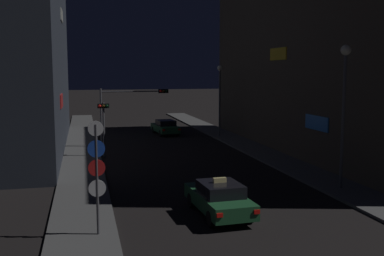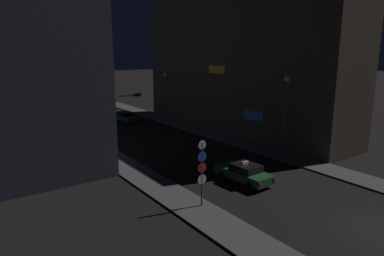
{
  "view_description": "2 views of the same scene",
  "coord_description": "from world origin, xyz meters",
  "px_view_note": "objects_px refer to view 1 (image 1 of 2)",
  "views": [
    {
      "loc": [
        -6.34,
        -8.61,
        6.0
      ],
      "look_at": [
        0.22,
        18.88,
        2.54
      ],
      "focal_mm": 42.91,
      "sensor_mm": 36.0,
      "label": 1
    },
    {
      "loc": [
        -17.9,
        -7.88,
        9.49
      ],
      "look_at": [
        0.55,
        17.93,
        2.34
      ],
      "focal_mm": 32.36,
      "sensor_mm": 36.0,
      "label": 2
    }
  ],
  "objects_px": {
    "sign_pole_left": "(97,170)",
    "street_lamp_far_block": "(220,89)",
    "traffic_light_overhead": "(130,103)",
    "taxi": "(219,198)",
    "traffic_light_left_kerb": "(104,118)",
    "street_lamp_near_block": "(344,90)",
    "far_car": "(165,127)"
  },
  "relations": [
    {
      "from": "taxi",
      "to": "sign_pole_left",
      "type": "xyz_separation_m",
      "value": [
        -5.05,
        -1.53,
        1.79
      ]
    },
    {
      "from": "traffic_light_left_kerb",
      "to": "taxi",
      "type": "bearing_deg",
      "value": -74.22
    },
    {
      "from": "traffic_light_left_kerb",
      "to": "street_lamp_near_block",
      "type": "relative_size",
      "value": 0.54
    },
    {
      "from": "taxi",
      "to": "far_car",
      "type": "bearing_deg",
      "value": 85.01
    },
    {
      "from": "sign_pole_left",
      "to": "taxi",
      "type": "bearing_deg",
      "value": 16.86
    },
    {
      "from": "far_car",
      "to": "street_lamp_far_block",
      "type": "xyz_separation_m",
      "value": [
        4.43,
        -3.35,
        3.74
      ]
    },
    {
      "from": "sign_pole_left",
      "to": "street_lamp_near_block",
      "type": "relative_size",
      "value": 0.58
    },
    {
      "from": "sign_pole_left",
      "to": "street_lamp_far_block",
      "type": "relative_size",
      "value": 0.64
    },
    {
      "from": "far_car",
      "to": "traffic_light_left_kerb",
      "type": "height_order",
      "value": "traffic_light_left_kerb"
    },
    {
      "from": "street_lamp_near_block",
      "to": "sign_pole_left",
      "type": "bearing_deg",
      "value": -162.06
    },
    {
      "from": "far_car",
      "to": "sign_pole_left",
      "type": "xyz_separation_m",
      "value": [
        -7.25,
        -26.78,
        1.79
      ]
    },
    {
      "from": "taxi",
      "to": "street_lamp_far_block",
      "type": "bearing_deg",
      "value": 73.15
    },
    {
      "from": "taxi",
      "to": "far_car",
      "type": "height_order",
      "value": "taxi"
    },
    {
      "from": "far_car",
      "to": "traffic_light_overhead",
      "type": "relative_size",
      "value": 0.84
    },
    {
      "from": "traffic_light_overhead",
      "to": "traffic_light_left_kerb",
      "type": "height_order",
      "value": "traffic_light_overhead"
    },
    {
      "from": "traffic_light_overhead",
      "to": "street_lamp_far_block",
      "type": "bearing_deg",
      "value": 21.15
    },
    {
      "from": "street_lamp_near_block",
      "to": "taxi",
      "type": "bearing_deg",
      "value": -161.3
    },
    {
      "from": "far_car",
      "to": "sign_pole_left",
      "type": "bearing_deg",
      "value": -105.15
    },
    {
      "from": "traffic_light_overhead",
      "to": "street_lamp_far_block",
      "type": "distance_m",
      "value": 9.13
    },
    {
      "from": "far_car",
      "to": "street_lamp_near_block",
      "type": "height_order",
      "value": "street_lamp_near_block"
    },
    {
      "from": "street_lamp_far_block",
      "to": "traffic_light_overhead",
      "type": "bearing_deg",
      "value": -158.85
    },
    {
      "from": "taxi",
      "to": "street_lamp_near_block",
      "type": "bearing_deg",
      "value": 18.7
    },
    {
      "from": "sign_pole_left",
      "to": "street_lamp_far_block",
      "type": "bearing_deg",
      "value": 63.5
    },
    {
      "from": "street_lamp_far_block",
      "to": "sign_pole_left",
      "type": "bearing_deg",
      "value": -116.5
    },
    {
      "from": "street_lamp_near_block",
      "to": "traffic_light_overhead",
      "type": "bearing_deg",
      "value": 119.13
    },
    {
      "from": "far_car",
      "to": "street_lamp_near_block",
      "type": "xyz_separation_m",
      "value": [
        4.98,
        -22.81,
        4.37
      ]
    },
    {
      "from": "far_car",
      "to": "sign_pole_left",
      "type": "height_order",
      "value": "sign_pole_left"
    },
    {
      "from": "traffic_light_overhead",
      "to": "street_lamp_near_block",
      "type": "distance_m",
      "value": 18.6
    },
    {
      "from": "taxi",
      "to": "sign_pole_left",
      "type": "distance_m",
      "value": 5.57
    },
    {
      "from": "far_car",
      "to": "street_lamp_far_block",
      "type": "distance_m",
      "value": 6.7
    },
    {
      "from": "traffic_light_overhead",
      "to": "traffic_light_left_kerb",
      "type": "bearing_deg",
      "value": -118.5
    },
    {
      "from": "traffic_light_left_kerb",
      "to": "street_lamp_far_block",
      "type": "bearing_deg",
      "value": 34.72
    }
  ]
}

